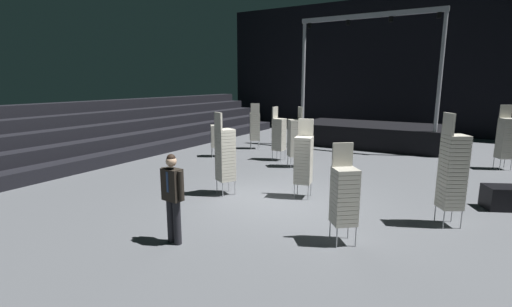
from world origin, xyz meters
TOP-DOWN VIEW (x-y plane):
  - ground_plane at (0.00, 0.00)m, footprint 22.00×30.00m
  - arena_end_wall at (0.00, 15.00)m, footprint 22.00×0.30m
  - bleacher_bank_left at (-9.12, 1.00)m, footprint 3.75×24.00m
  - stage_riser at (0.00, 9.89)m, footprint 6.50×3.54m
  - man_with_tie at (-0.66, -3.45)m, footprint 0.57×0.27m
  - chair_stack_front_left at (-1.59, -0.35)m, footprint 0.60×0.60m
  - chair_stack_front_right at (0.39, 0.48)m, footprint 0.51×0.51m
  - chair_stack_mid_left at (5.36, 7.11)m, footprint 0.59×0.59m
  - chair_stack_mid_right at (-4.44, 6.15)m, footprint 0.61×0.61m
  - chair_stack_mid_centre at (-1.29, 3.68)m, footprint 0.62×0.62m
  - chair_stack_rear_left at (3.92, 0.23)m, footprint 0.60×0.60m
  - chair_stack_rear_right at (-2.33, 4.45)m, footprint 0.45×0.45m
  - chair_stack_rear_centre at (2.18, -1.79)m, footprint 0.62×0.62m
  - chair_stack_aisle_left at (-4.91, 3.77)m, footprint 0.62×0.62m
  - equipment_road_case at (5.07, 2.12)m, footprint 1.07×0.92m

SIDE VIEW (x-z plane):
  - ground_plane at x=0.00m, z-range -0.10..0.00m
  - equipment_road_case at x=5.07m, z-range 0.00..0.57m
  - stage_riser at x=0.00m, z-range -2.40..3.62m
  - chair_stack_aisle_left at x=-4.91m, z-range 0.00..1.80m
  - chair_stack_rear_centre at x=2.18m, z-range 0.00..1.97m
  - man_with_tie at x=-0.66m, z-range 0.12..1.90m
  - chair_stack_front_right at x=0.39m, z-range 0.00..2.14m
  - chair_stack_mid_right at x=-4.44m, z-range 0.00..2.14m
  - chair_stack_rear_right at x=-2.33m, z-range 0.00..2.14m
  - chair_stack_mid_centre at x=-1.29m, z-range 0.00..2.22m
  - bleacher_bank_left at x=-9.12m, z-range 0.00..2.25m
  - chair_stack_front_left at x=-1.59m, z-range 0.00..2.30m
  - chair_stack_mid_left at x=5.36m, z-range 0.00..2.30m
  - chair_stack_rear_left at x=3.92m, z-range 0.00..2.47m
  - arena_end_wall at x=0.00m, z-range 0.00..8.00m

